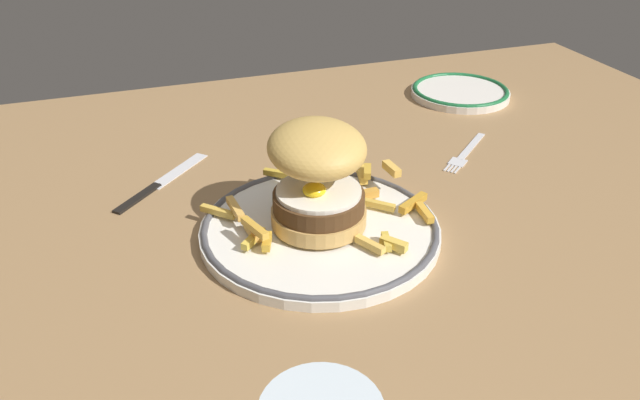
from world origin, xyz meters
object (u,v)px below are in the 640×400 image
(side_plate, at_px, (460,92))
(fork, at_px, (465,152))
(dinner_plate, at_px, (320,228))
(knife, at_px, (155,185))
(burger, at_px, (318,175))

(side_plate, height_order, fork, side_plate)
(dinner_plate, relative_size, side_plate, 1.61)
(fork, relative_size, knife, 0.85)
(dinner_plate, bearing_deg, burger, 85.33)
(dinner_plate, relative_size, fork, 2.33)
(side_plate, bearing_deg, knife, -163.60)
(dinner_plate, bearing_deg, knife, 133.19)
(dinner_plate, height_order, fork, dinner_plate)
(side_plate, bearing_deg, fork, -117.95)
(side_plate, distance_m, fork, 0.23)
(burger, relative_size, knife, 0.94)
(fork, bearing_deg, burger, -155.46)
(burger, bearing_deg, side_plate, 41.03)
(dinner_plate, bearing_deg, side_plate, 41.81)
(dinner_plate, height_order, knife, dinner_plate)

